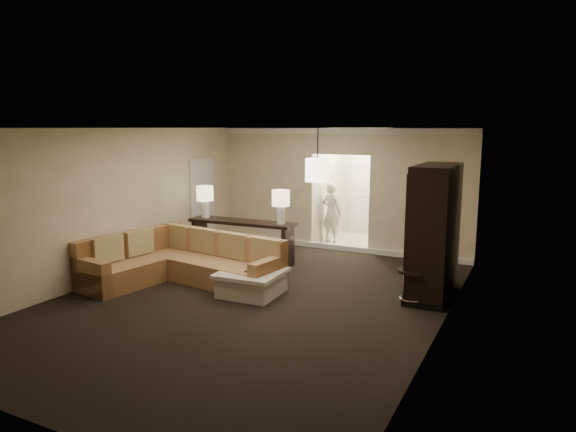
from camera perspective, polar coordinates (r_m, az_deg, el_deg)
The scene contains 19 objects.
ground at distance 8.57m, azimuth -4.10°, elevation -9.33°, with size 8.00×8.00×0.00m, color black.
wall_back at distance 11.80m, azimuth 5.78°, elevation 2.91°, with size 6.00×0.04×2.80m, color beige.
wall_front at distance 5.29m, azimuth -27.15°, elevation -6.73°, with size 6.00×0.04×2.80m, color beige.
wall_left at distance 10.08m, azimuth -19.04°, elevation 1.24°, with size 0.04×8.00×2.80m, color beige.
wall_right at distance 7.18m, azimuth 16.82°, elevation -1.91°, with size 0.04×8.00×2.80m, color beige.
ceiling at distance 8.10m, azimuth -4.35°, elevation 9.73°, with size 6.00×8.00×0.02m, color silver.
crown_molding at distance 11.67m, azimuth 5.81°, elevation 9.38°, with size 6.00×0.10×0.12m, color silver.
baseboard at distance 11.98m, azimuth 5.59°, elevation -3.49°, with size 6.00×0.10×0.12m, color silver.
side_door at distance 12.20m, azimuth -9.46°, elevation 1.40°, with size 0.05×0.90×2.10m, color silver.
foyer at distance 13.06m, azimuth 7.88°, elevation 3.09°, with size 1.44×2.02×2.80m.
sectional_sofa at distance 9.65m, azimuth -11.75°, elevation -5.11°, with size 3.29×2.50×0.90m.
coffee_table at distance 8.80m, azimuth -4.04°, elevation -7.37°, with size 1.06×1.06×0.43m.
console_table at distance 10.78m, azimuth -5.12°, elevation -2.41°, with size 2.34×0.62×0.90m.
armoire at distance 8.86m, azimuth 15.89°, elevation -1.95°, with size 0.66×1.54×2.21m.
drink_table at distance 8.47m, azimuth 13.63°, elevation -6.88°, with size 0.46×0.46×0.58m.
table_lamp_left at distance 11.10m, azimuth -9.22°, elevation 2.15°, with size 0.36×0.36×0.68m.
table_lamp_right at distance 10.23m, azimuth -0.81°, elevation 1.63°, with size 0.36×0.36×0.68m.
pendant_light at distance 10.54m, azimuth 3.30°, elevation 5.15°, with size 0.38×0.38×1.09m.
person at distance 12.63m, azimuth 4.87°, elevation 0.75°, with size 0.60×0.40×1.65m, color beige.
Camera 1 is at (4.16, -6.95, 2.81)m, focal length 32.00 mm.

